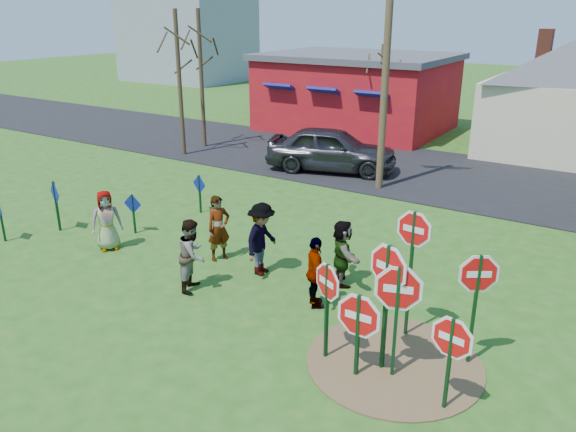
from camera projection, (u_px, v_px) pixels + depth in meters
The scene contains 27 objects.
ground at pixel (232, 282), 13.29m from camera, with size 120.00×120.00×0.00m, color #225518.
road at pixel (409, 170), 22.39m from camera, with size 120.00×7.50×0.04m, color black.
dirt_patch at pixel (394, 362), 10.23m from camera, with size 3.20×3.20×0.03m, color brown.
red_building at pixel (357, 91), 29.62m from camera, with size 9.40×7.69×3.90m.
distant_building at pixel (187, 33), 49.72m from camera, with size 10.00×8.00×8.00m, color #8C939E.
stop_sign_a at pixel (327, 290), 9.93m from camera, with size 0.85×0.43×2.03m.
stop_sign_b at pixel (413, 242), 10.43m from camera, with size 0.94×0.12×2.73m.
stop_sign_c at pixel (387, 280), 9.48m from camera, with size 1.03×0.38×2.55m.
stop_sign_d at pixel (478, 283), 9.69m from camera, with size 0.83×0.54×2.28m.
stop_sign_e at pixel (358, 320), 9.52m from camera, with size 1.10×0.07×1.74m.
stop_sign_f at pixel (451, 343), 8.66m from camera, with size 0.94×0.18×1.80m.
stop_sign_g at pixel (398, 298), 9.37m from camera, with size 1.07×0.36×2.27m.
blue_diamond_a at pixel (0, 214), 15.33m from camera, with size 0.61×0.28×1.31m.
blue_diamond_b at pixel (56, 200), 16.04m from camera, with size 0.68×0.25×1.50m.
blue_diamond_c at pixel (133, 209), 15.93m from camera, with size 0.57×0.13×1.18m.
blue_diamond_d at pixel (200, 189), 17.53m from camera, with size 0.60×0.14×1.25m.
person_a at pixel (106, 220), 14.83m from camera, with size 0.80×0.52×1.63m, color #364282.
person_b at pixel (219, 228), 14.20m from camera, with size 0.62×0.41×1.71m, color #22756A.
person_c at pixel (193, 255), 12.69m from camera, with size 0.82×0.64×1.69m, color brown.
person_d at pixel (262, 239), 13.40m from camera, with size 1.17×0.67×1.81m, color #333438.
person_e at pixel (315, 273), 11.93m from camera, with size 0.94×0.39×1.60m, color #553660.
person_f at pixel (342, 253), 12.93m from camera, with size 1.47×0.47×1.58m, color #1F4828.
suv at pixel (332, 149), 22.00m from camera, with size 2.03×5.05×1.72m, color #313036.
utility_pole at pixel (386, 67), 18.70m from camera, with size 1.87×0.81×8.04m.
bare_tree_west at pixel (178, 63), 23.45m from camera, with size 1.80×1.80×6.09m.
bare_tree_east at pixel (382, 81), 25.41m from camera, with size 1.80×1.80×4.60m.
bare_tree_mid at pixel (200, 60), 24.89m from camera, with size 1.80×1.80×6.10m.
Camera 1 is at (7.50, -9.36, 6.08)m, focal length 35.00 mm.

